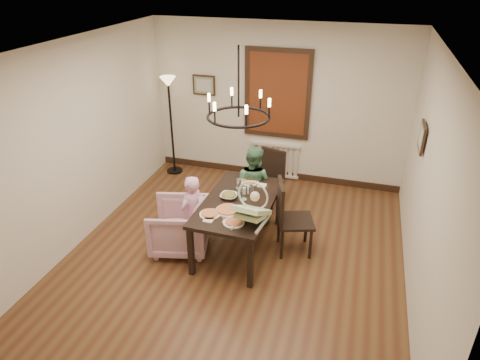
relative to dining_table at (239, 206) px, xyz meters
The scene contains 17 objects.
room_shell 0.75m from the dining_table, 87.91° to the left, with size 4.51×5.00×2.81m.
dining_table is the anchor object (origin of this frame).
chair_far 1.24m from the dining_table, 84.25° to the left, with size 0.42×0.42×0.96m, color black, non-canonical shape.
chair_right 0.79m from the dining_table, 11.21° to the left, with size 0.48×0.48×1.09m, color black, non-canonical shape.
armchair 0.89m from the dining_table, 162.10° to the right, with size 0.77×0.79×0.72m, color #D6A3BB.
elderly_woman 0.68m from the dining_table, 158.06° to the right, with size 0.35×0.23×0.95m, color #DC9BBE.
seated_man 0.77m from the dining_table, 90.26° to the left, with size 0.50×0.39×1.03m, color #4A7D59.
baby_bouncer 0.61m from the dining_table, 56.19° to the right, with size 0.41×0.57×0.37m, color #B4CE8E, non-canonical shape.
salad_bowl 0.19m from the dining_table, 168.24° to the left, with size 0.28×0.28×0.07m, color white.
pizza_platter 0.33m from the dining_table, 100.88° to the right, with size 0.32×0.32×0.04m, color tan.
drinking_glass 0.17m from the dining_table, 85.97° to the left, with size 0.07×0.07×0.15m, color silver.
window_blinds 2.48m from the dining_table, 89.81° to the left, with size 1.00×0.03×1.40m, color brown.
radiator 2.34m from the dining_table, 89.82° to the left, with size 0.92×0.12×0.62m, color silver, non-canonical shape.
picture_back 2.84m from the dining_table, 120.21° to the left, with size 0.42×0.03×0.36m, color black.
picture_right 2.53m from the dining_table, 18.36° to the left, with size 0.42×0.03×0.36m, color black.
floor_lamp 2.75m from the dining_table, 133.62° to the left, with size 0.30×0.30×1.80m, color black, non-canonical shape.
chandelier 1.28m from the dining_table, 89.10° to the right, with size 0.80×0.80×0.04m, color black.
Camera 1 is at (1.43, -4.63, 3.67)m, focal length 32.00 mm.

